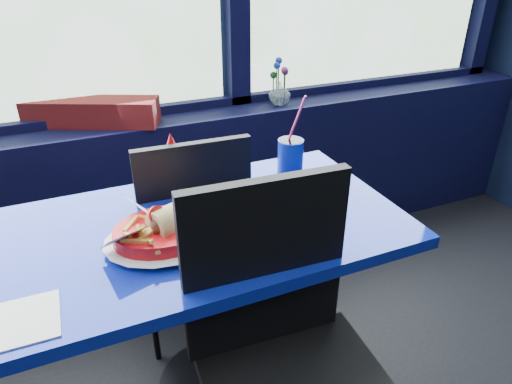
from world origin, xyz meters
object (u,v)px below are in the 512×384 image
at_px(chair_near_back, 189,228).
at_px(flower_vase, 280,91).
at_px(near_table, 210,269).
at_px(chair_near_front, 288,351).
at_px(ketchup_bottle, 173,166).
at_px(food_basket, 168,228).
at_px(soda_cup, 290,158).
at_px(planter_box, 92,112).

distance_m(chair_near_back, flower_vase, 0.89).
relative_size(near_table, chair_near_front, 1.18).
bearing_deg(ketchup_bottle, food_basket, -107.71).
height_order(food_basket, soda_cup, soda_cup).
bearing_deg(chair_near_back, near_table, 89.89).
bearing_deg(flower_vase, chair_near_front, -114.88).
height_order(chair_near_front, flower_vase, flower_vase).
bearing_deg(ketchup_bottle, flower_vase, 40.85).
bearing_deg(ketchup_bottle, soda_cup, -9.21).
distance_m(near_table, chair_near_back, 0.32).
height_order(chair_near_front, planter_box, chair_near_front).
bearing_deg(near_table, ketchup_bottle, 99.28).
bearing_deg(food_basket, near_table, 24.50).
bearing_deg(chair_near_front, soda_cup, 66.39).
bearing_deg(flower_vase, planter_box, 175.84).
xyz_separation_m(near_table, soda_cup, (0.37, 0.17, 0.26)).
distance_m(flower_vase, food_basket, 1.19).
distance_m(planter_box, ketchup_bottle, 0.69).
bearing_deg(chair_near_back, food_basket, 70.97).
bearing_deg(planter_box, chair_near_back, -42.51).
bearing_deg(soda_cup, near_table, -155.17).
xyz_separation_m(chair_near_front, chair_near_back, (-0.05, 0.74, -0.05)).
distance_m(near_table, chair_near_front, 0.43).
relative_size(ketchup_bottle, soda_cup, 0.69).
height_order(near_table, ketchup_bottle, ketchup_bottle).
relative_size(near_table, soda_cup, 3.85).
height_order(ketchup_bottle, soda_cup, soda_cup).
distance_m(food_basket, ketchup_bottle, 0.31).
bearing_deg(soda_cup, food_basket, -155.89).
bearing_deg(near_table, chair_near_front, -80.72).
xyz_separation_m(near_table, ketchup_bottle, (-0.04, 0.24, 0.28)).
distance_m(chair_near_front, flower_vase, 1.42).
height_order(chair_near_front, food_basket, chair_near_front).
xyz_separation_m(chair_near_front, ketchup_bottle, (-0.11, 0.66, 0.26)).
bearing_deg(near_table, chair_near_back, 87.32).
distance_m(chair_near_front, ketchup_bottle, 0.72).
distance_m(planter_box, flower_vase, 0.89).
height_order(chair_near_back, soda_cup, soda_cup).
bearing_deg(chair_near_back, ketchup_bottle, 58.44).
height_order(flower_vase, ketchup_bottle, flower_vase).
xyz_separation_m(flower_vase, food_basket, (-0.79, -0.89, -0.08)).
bearing_deg(food_basket, planter_box, 98.50).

